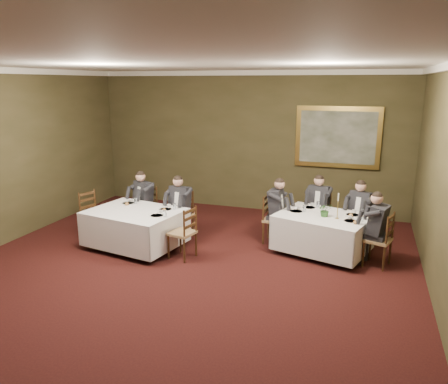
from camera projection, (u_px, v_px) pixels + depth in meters
The scene contains 25 objects.
ground at pixel (162, 291), 6.90m from camera, with size 10.00×10.00×0.00m, color black.
ceiling at pixel (154, 61), 6.05m from camera, with size 8.00×10.00×0.10m, color silver.
back_wall at pixel (248, 142), 11.08m from camera, with size 8.00×0.10×3.50m, color #35321A.
crown_molding at pixel (154, 65), 6.06m from camera, with size 8.00×10.00×0.12m.
table_main at pixel (323, 231), 8.36m from camera, with size 1.95×1.69×0.67m.
table_second at pixel (135, 226), 8.66m from camera, with size 1.99×1.64×0.67m.
chair_main_backleft at pixel (318, 223), 9.32m from camera, with size 0.50×0.49×1.00m.
diner_main_backleft at pixel (318, 213), 9.26m from camera, with size 0.47×0.54×1.35m.
chair_main_backright at pixel (359, 231), 8.83m from camera, with size 0.58×0.57×1.00m.
diner_main_backright at pixel (360, 221), 8.76m from camera, with size 0.57×0.61×1.35m.
chair_main_endleft at pixel (274, 229), 8.98m from camera, with size 0.44×0.46×1.00m.
diner_main_endleft at pixel (275, 218), 8.92m from camera, with size 0.50×0.44×1.35m.
chair_main_endright at pixel (378, 251), 7.81m from camera, with size 0.53×0.54×1.00m.
diner_main_endright at pixel (378, 239), 7.76m from camera, with size 0.58×0.52×1.35m.
chair_sec_backleft at pixel (146, 218), 9.70m from camera, with size 0.57×0.56×1.00m.
diner_sec_backleft at pixel (145, 208), 9.63m from camera, with size 0.56×0.60×1.35m.
chair_sec_backright at pixel (181, 225), 9.25m from camera, with size 0.49×0.47×1.00m.
diner_sec_backright at pixel (181, 214), 9.19m from camera, with size 0.46×0.53×1.35m.
chair_sec_endright at pixel (183, 243), 8.18m from camera, with size 0.50×0.52×1.00m.
chair_sec_endleft at pixel (94, 225), 9.22m from camera, with size 0.54×0.55×1.00m.
centerpiece at pixel (325, 209), 8.17m from camera, with size 0.25×0.22×0.28m, color #2D5926.
candlestick at pixel (338, 209), 8.03m from camera, with size 0.07×0.07×0.50m.
place_setting_table_main at pixel (312, 206), 8.80m from camera, with size 0.33×0.31×0.14m.
place_setting_table_second at pixel (131, 201), 9.12m from camera, with size 0.33×0.31×0.14m.
painting at pixel (338, 137), 10.29m from camera, with size 1.96×0.09×1.44m.
Camera 1 is at (2.93, -5.68, 3.21)m, focal length 35.00 mm.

